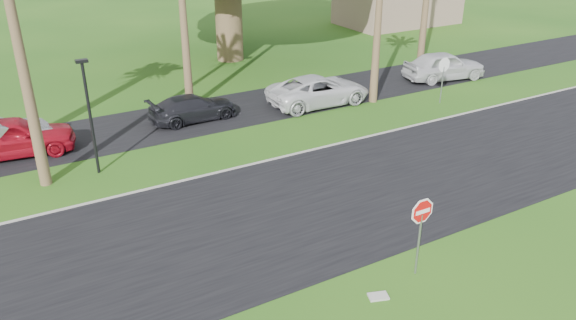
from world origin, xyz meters
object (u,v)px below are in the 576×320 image
Objects in this scene: car_minivan at (319,91)px; car_pickup at (444,66)px; stop_sign_far at (444,71)px; car_red at (12,137)px; car_dark at (193,108)px; stop_sign_near at (421,221)px.

car_pickup is (9.07, 0.08, 0.08)m from car_minivan.
stop_sign_far is 6.68m from car_minivan.
car_dark is at bearing -81.40° from car_red.
car_minivan is at bearing -101.75° from car_dark.
stop_sign_near is 0.52× the size of car_pickup.
car_red is (-9.20, 14.96, -0.92)m from stop_sign_near.
car_minivan is (14.85, -0.90, -0.08)m from car_red.
car_dark is (-1.02, 15.14, -1.13)m from stop_sign_near.
stop_sign_near and stop_sign_far have the same top height.
stop_sign_near is 20.43m from car_pickup.
car_pickup is at bearing 43.83° from stop_sign_near.
car_minivan is at bearing 100.88° from car_pickup.
stop_sign_near is 1.00× the size of stop_sign_far.
stop_sign_near is 15.22m from car_dark.
stop_sign_far is at bearing 43.73° from stop_sign_near.
car_red is at bearing -10.82° from stop_sign_far.
car_minivan is 1.11× the size of car_pickup.
car_minivan is at bearing -27.60° from stop_sign_far.
stop_sign_near is 15.91m from stop_sign_far.
stop_sign_near reaches higher than car_red.
car_minivan is (-5.85, 3.06, -1.00)m from stop_sign_far.
stop_sign_near is at bearing -178.67° from car_dark.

